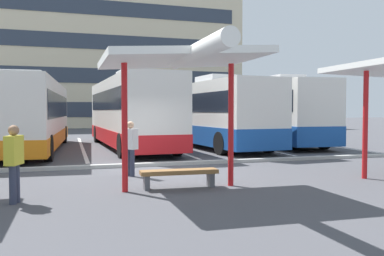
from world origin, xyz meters
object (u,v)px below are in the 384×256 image
(waiting_shelter_1, at_px, (183,61))
(bench_2, at_px, (179,174))
(coach_bus_4, at_px, (273,114))
(coach_bus_2, at_px, (130,113))
(waiting_passenger_0, at_px, (14,159))
(coach_bus_1, at_px, (31,116))
(coach_bus_3, at_px, (205,115))
(waiting_passenger_1, at_px, (130,145))

(waiting_shelter_1, relative_size, bench_2, 2.44)
(coach_bus_4, relative_size, bench_2, 5.29)
(coach_bus_2, relative_size, waiting_passenger_0, 7.42)
(coach_bus_1, bearing_deg, coach_bus_2, 1.95)
(coach_bus_2, xyz_separation_m, coach_bus_4, (8.04, -0.08, -0.05))
(coach_bus_2, bearing_deg, coach_bus_3, 0.86)
(coach_bus_2, height_order, waiting_shelter_1, coach_bus_2)
(coach_bus_1, relative_size, coach_bus_2, 1.03)
(coach_bus_3, bearing_deg, coach_bus_2, -179.14)
(coach_bus_1, height_order, waiting_passenger_0, coach_bus_1)
(waiting_shelter_1, height_order, bench_2, waiting_shelter_1)
(bench_2, bearing_deg, coach_bus_3, 68.10)
(coach_bus_1, xyz_separation_m, coach_bus_3, (8.73, 0.22, 0.00))
(coach_bus_4, distance_m, waiting_passenger_1, 12.83)
(coach_bus_4, xyz_separation_m, waiting_passenger_0, (-12.08, -11.52, -0.80))
(coach_bus_3, height_order, waiting_passenger_1, coach_bus_3)
(waiting_passenger_1, bearing_deg, coach_bus_4, 43.35)
(bench_2, distance_m, waiting_passenger_0, 3.73)
(coach_bus_1, relative_size, bench_2, 6.37)
(coach_bus_1, xyz_separation_m, bench_2, (4.28, -10.85, -1.32))
(coach_bus_4, xyz_separation_m, waiting_shelter_1, (-8.44, -11.27, 1.34))
(waiting_passenger_0, xyz_separation_m, waiting_passenger_1, (2.76, 2.72, -0.01))
(coach_bus_1, bearing_deg, bench_2, -68.48)
(coach_bus_2, bearing_deg, coach_bus_1, -178.05)
(coach_bus_3, xyz_separation_m, waiting_shelter_1, (-4.45, -11.41, 1.39))
(coach_bus_4, relative_size, waiting_shelter_1, 2.17)
(coach_bus_2, distance_m, waiting_passenger_0, 12.31)
(waiting_shelter_1, bearing_deg, coach_bus_4, 53.19)
(coach_bus_3, distance_m, coach_bus_4, 3.99)
(coach_bus_1, height_order, coach_bus_2, coach_bus_2)
(bench_2, distance_m, waiting_passenger_1, 2.38)
(bench_2, bearing_deg, waiting_passenger_1, 112.37)
(coach_bus_3, bearing_deg, coach_bus_1, -178.55)
(coach_bus_3, relative_size, bench_2, 6.36)
(waiting_shelter_1, distance_m, bench_2, 2.74)
(coach_bus_2, relative_size, waiting_passenger_1, 7.49)
(bench_2, relative_size, waiting_passenger_1, 1.21)
(coach_bus_3, relative_size, waiting_passenger_1, 7.69)
(coach_bus_1, distance_m, waiting_passenger_1, 9.39)
(bench_2, xyz_separation_m, waiting_passenger_1, (-0.88, 2.13, 0.57))
(coach_bus_3, height_order, coach_bus_4, coach_bus_4)
(coach_bus_3, height_order, bench_2, coach_bus_3)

